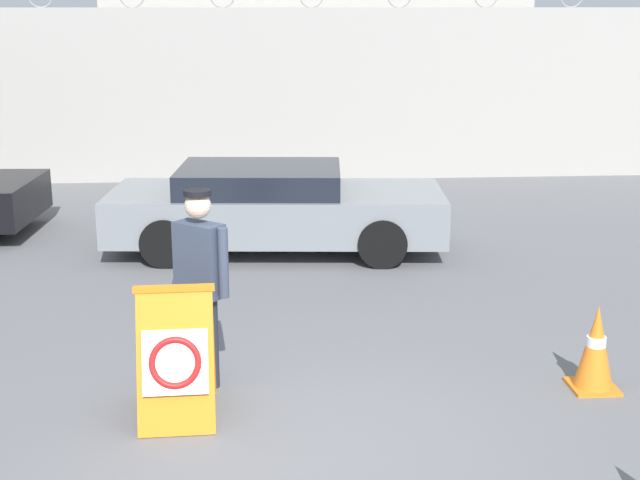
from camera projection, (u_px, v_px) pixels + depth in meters
ground_plane at (296, 452)px, 6.88m from camera, size 90.00×90.00×0.00m
perimeter_wall at (268, 95)px, 17.21m from camera, size 36.00×0.30×3.75m
barricade_sign at (176, 354)px, 7.32m from camera, size 0.66×0.86×1.14m
security_guard at (201, 277)px, 7.85m from camera, size 0.55×0.64×1.81m
traffic_cone_mid at (596, 348)px, 7.92m from camera, size 0.41×0.41×0.78m
parked_car_rear_sedan at (274, 207)px, 12.39m from camera, size 4.72×2.18×1.19m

